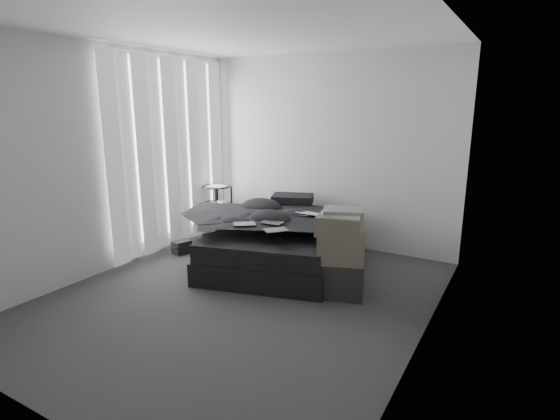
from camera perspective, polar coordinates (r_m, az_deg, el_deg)
The scene contains 25 objects.
floor at distance 4.62m, azimuth -5.07°, elevation -11.15°, with size 3.60×4.20×0.01m, color #353538.
ceiling at distance 4.24m, azimuth -5.87°, elevation 22.64°, with size 3.60×4.20×0.01m, color white.
wall_back at distance 6.06m, azimuth 6.22°, elevation 7.60°, with size 3.60×0.01×2.60m, color silver.
wall_front at distance 2.84m, azimuth -30.77°, elevation -1.23°, with size 3.60×0.01×2.60m, color silver.
wall_left at distance 5.47m, azimuth -21.09°, elevation 6.12°, with size 0.01×4.20×2.60m, color silver.
wall_right at distance 3.53m, azimuth 19.19°, elevation 2.54°, with size 0.01×4.20×2.60m, color silver.
window_left at distance 6.06m, azimuth -14.39°, elevation 7.73°, with size 0.02×2.00×2.30m, color white.
curtain_left at distance 6.03m, azimuth -14.00°, elevation 7.06°, with size 0.06×2.12×2.48m, color white.
bed at distance 5.45m, azimuth -0.39°, elevation -5.64°, with size 1.47×1.94×0.26m, color black.
mattress at distance 5.37m, azimuth -0.40°, elevation -3.27°, with size 1.41×1.88×0.21m, color black.
duvet at distance 5.27m, azimuth -0.54°, elevation -1.16°, with size 1.43×1.66×0.23m, color black.
pillow_lower at distance 6.04m, azimuth 1.08°, elevation 0.32°, with size 0.58×0.40×0.13m, color black.
pillow_upper at distance 5.98m, azimuth 1.65°, elevation 1.42°, with size 0.55×0.38×0.12m, color black.
laptop at distance 5.25m, azimuth 3.50°, elevation 0.15°, with size 0.31×0.20×0.02m, color silver.
comic_a at distance 4.88m, azimuth -4.70°, elevation -1.02°, with size 0.24×0.16×0.01m, color black.
comic_b at distance 4.92m, azimuth -1.05°, elevation -0.77°, with size 0.24×0.16×0.01m, color black.
comic_c at distance 4.62m, azimuth -0.56°, elevation -1.65°, with size 0.24×0.16×0.01m, color black.
side_stand at distance 6.61m, azimuth -8.21°, elevation -0.12°, with size 0.40×0.40×0.75m, color black.
papers at distance 6.51m, azimuth -8.33°, elevation 3.10°, with size 0.29×0.21×0.01m, color white.
floor_books at distance 5.97m, azimuth -12.70°, elevation -4.76°, with size 0.16×0.23×0.16m, color black.
box_lower at distance 4.62m, azimuth 7.71°, elevation -8.72°, with size 0.50×0.39×0.37m, color black.
box_mid at distance 4.49m, azimuth 7.96°, elevation -4.93°, with size 0.47×0.37×0.28m, color #564F43.
box_upper at distance 4.43m, azimuth 7.80°, elevation -1.94°, with size 0.45×0.36×0.20m, color #564F43.
art_book_white at distance 4.40m, azimuth 7.99°, elevation -0.48°, with size 0.38×0.30×0.04m, color silver.
art_book_snake at distance 4.38m, azimuth 8.13°, elevation -0.06°, with size 0.37×0.29×0.03m, color silver.
Camera 1 is at (2.43, -3.41, 1.94)m, focal length 28.00 mm.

